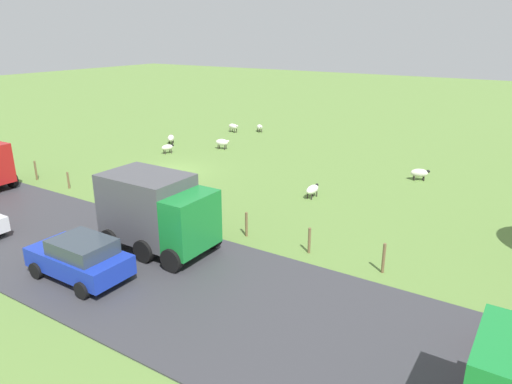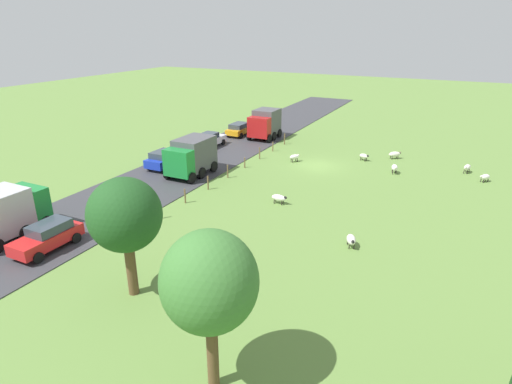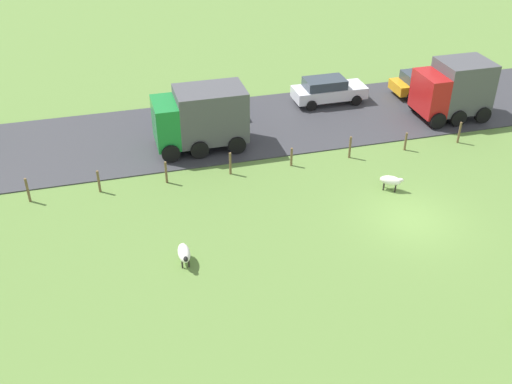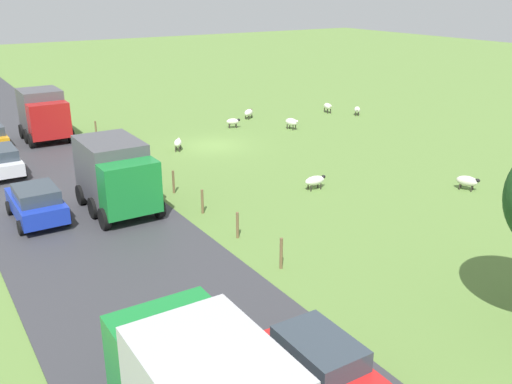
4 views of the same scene
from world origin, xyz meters
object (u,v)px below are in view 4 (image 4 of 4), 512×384
(sheep_7, at_px, (357,110))
(car_0, at_px, (1,160))
(sheep_6, at_px, (467,181))
(car_1, at_px, (324,369))
(sheep_5, at_px, (328,106))
(truck_0, at_px, (44,114))
(truck_2, at_px, (116,174))
(car_2, at_px, (36,203))
(sheep_2, at_px, (292,122))
(sheep_3, at_px, (178,143))
(sheep_4, at_px, (315,181))
(sheep_1, at_px, (249,113))
(sheep_0, at_px, (233,122))

(sheep_7, distance_m, car_0, 27.26)
(sheep_6, xyz_separation_m, car_1, (16.15, 8.39, 0.40))
(sheep_5, relative_size, truck_0, 0.30)
(truck_2, relative_size, car_2, 1.18)
(car_2, bearing_deg, car_1, 102.73)
(sheep_2, xyz_separation_m, sheep_3, (9.47, 0.72, -0.04))
(sheep_2, distance_m, sheep_4, 12.99)
(sheep_6, bearing_deg, car_0, -37.85)
(sheep_7, bearing_deg, car_1, 46.82)
(truck_2, bearing_deg, car_2, -10.96)
(sheep_1, relative_size, car_0, 0.28)
(sheep_5, bearing_deg, sheep_4, 49.01)
(sheep_7, relative_size, car_1, 0.25)
(sheep_2, xyz_separation_m, sheep_6, (-0.09, 15.48, -0.07))
(car_0, bearing_deg, sheep_2, 179.89)
(sheep_2, xyz_separation_m, truck_2, (16.18, 8.62, 1.26))
(sheep_5, xyz_separation_m, car_0, (25.77, 3.05, 0.33))
(car_2, bearing_deg, sheep_0, -146.76)
(sheep_2, bearing_deg, sheep_3, 4.37)
(truck_0, distance_m, car_0, 7.41)
(car_0, bearing_deg, sheep_1, -166.12)
(sheep_1, relative_size, truck_0, 0.31)
(sheep_6, bearing_deg, sheep_7, -113.69)
(sheep_1, relative_size, sheep_4, 1.01)
(sheep_0, distance_m, sheep_1, 3.33)
(sheep_5, xyz_separation_m, sheep_6, (5.81, 18.56, -0.06))
(sheep_5, distance_m, car_0, 25.96)
(sheep_1, relative_size, car_1, 0.31)
(sheep_7, height_order, truck_0, truck_0)
(sheep_0, distance_m, truck_0, 13.20)
(sheep_3, relative_size, sheep_4, 0.89)
(sheep_3, height_order, car_1, car_1)
(sheep_3, distance_m, truck_0, 9.71)
(car_1, bearing_deg, sheep_2, -123.95)
(sheep_6, bearing_deg, sheep_2, -89.68)
(sheep_3, height_order, car_2, car_2)
(sheep_5, bearing_deg, sheep_2, 27.62)
(truck_2, bearing_deg, truck_0, -90.53)
(sheep_7, bearing_deg, truck_2, 22.43)
(sheep_3, relative_size, truck_2, 0.23)
(sheep_3, bearing_deg, sheep_7, -173.83)
(sheep_0, relative_size, sheep_2, 0.90)
(sheep_4, bearing_deg, car_1, 53.00)
(sheep_7, xyz_separation_m, truck_2, (23.54, 9.71, 1.35))
(sheep_2, distance_m, car_2, 21.21)
(sheep_4, bearing_deg, sheep_6, 147.33)
(sheep_1, distance_m, truck_2, 20.43)
(sheep_1, relative_size, sheep_6, 1.04)
(sheep_5, xyz_separation_m, truck_0, (21.94, -3.22, 1.29))
(sheep_0, relative_size, truck_0, 0.26)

